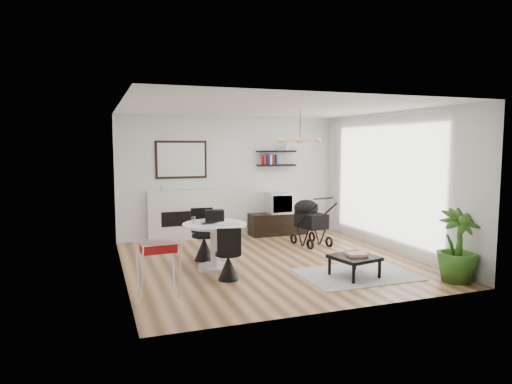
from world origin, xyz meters
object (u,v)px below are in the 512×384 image
object	(u,v)px
drying_rack	(158,268)
stroller	(310,223)
dining_table	(215,239)
coffee_table	(354,258)
crt_tv	(279,203)
tv_console	(278,224)
potted_plant	(458,246)
fireplace	(183,209)

from	to	relation	value
drying_rack	stroller	distance (m)	4.13
dining_table	coffee_table	size ratio (longest dim) A/B	1.41
coffee_table	crt_tv	bearing A→B (deg)	86.97
tv_console	crt_tv	size ratio (longest dim) A/B	2.42
crt_tv	coffee_table	size ratio (longest dim) A/B	0.73
stroller	potted_plant	world-z (taller)	potted_plant
tv_console	drying_rack	world-z (taller)	drying_rack
tv_console	coffee_table	size ratio (longest dim) A/B	1.77
drying_rack	potted_plant	bearing A→B (deg)	-14.42
fireplace	drying_rack	distance (m)	3.83
crt_tv	stroller	world-z (taller)	stroller
fireplace	potted_plant	world-z (taller)	fireplace
drying_rack	coffee_table	xyz separation A→B (m)	(3.03, -0.04, -0.12)
crt_tv	drying_rack	bearing A→B (deg)	-132.57
crt_tv	drying_rack	xyz separation A→B (m)	(-3.22, -3.51, -0.32)
stroller	potted_plant	size ratio (longest dim) A/B	0.95
tv_console	stroller	bearing A→B (deg)	-79.75
dining_table	potted_plant	xyz separation A→B (m)	(3.29, -1.92, 0.04)
crt_tv	stroller	size ratio (longest dim) A/B	0.52
drying_rack	stroller	size ratio (longest dim) A/B	0.76
potted_plant	fireplace	bearing A→B (deg)	127.01
fireplace	potted_plant	xyz separation A→B (m)	(3.35, -4.44, -0.13)
tv_console	crt_tv	world-z (taller)	crt_tv
drying_rack	potted_plant	xyz separation A→B (m)	(4.37, -0.77, 0.14)
drying_rack	potted_plant	distance (m)	4.44
crt_tv	drying_rack	world-z (taller)	crt_tv
stroller	tv_console	bearing A→B (deg)	91.48
fireplace	coffee_table	size ratio (longest dim) A/B	2.88
dining_table	coffee_table	distance (m)	2.29
potted_plant	dining_table	bearing A→B (deg)	149.72
stroller	drying_rack	bearing A→B (deg)	-154.72
tv_console	dining_table	bearing A→B (deg)	-131.91
stroller	fireplace	bearing A→B (deg)	141.53
fireplace	crt_tv	xyz separation A→B (m)	(2.20, -0.17, 0.05)
stroller	potted_plant	bearing A→B (deg)	-81.56
fireplace	tv_console	xyz separation A→B (m)	(2.18, -0.17, -0.44)
fireplace	potted_plant	bearing A→B (deg)	-52.99
fireplace	dining_table	xyz separation A→B (m)	(0.06, -2.52, -0.17)
tv_console	drying_rack	distance (m)	4.75
drying_rack	stroller	bearing A→B (deg)	29.59
dining_table	potted_plant	world-z (taller)	potted_plant
fireplace	tv_console	bearing A→B (deg)	-4.37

